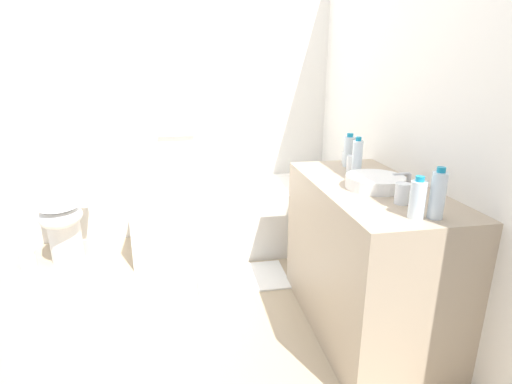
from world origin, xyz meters
TOP-DOWN VIEW (x-y plane):
  - ground_plane at (0.00, 0.00)m, footprint 3.92×3.92m
  - wall_back_tiled at (0.00, 1.34)m, footprint 3.32×0.10m
  - wall_right_mirror at (1.51, 0.00)m, footprint 0.10×2.98m
  - bathtub at (0.59, 0.96)m, footprint 1.64×0.66m
  - toilet at (-0.76, 0.96)m, footprint 0.37×0.52m
  - vanity_counter at (1.17, -0.29)m, footprint 0.58×1.19m
  - sink_basin at (1.17, -0.33)m, footprint 0.30×0.30m
  - sink_faucet at (1.35, -0.33)m, footprint 0.11×0.15m
  - water_bottle_0 at (1.14, -0.76)m, footprint 0.07×0.07m
  - water_bottle_1 at (1.22, 0.14)m, footprint 0.07×0.07m
  - water_bottle_2 at (1.15, -0.12)m, footprint 0.06×0.06m
  - water_bottle_3 at (1.22, -0.77)m, footprint 0.06×0.06m
  - drinking_glass_0 at (1.17, -0.01)m, footprint 0.06×0.06m
  - drinking_glass_1 at (1.24, 0.22)m, footprint 0.06×0.06m
  - drinking_glass_2 at (1.18, -0.58)m, footprint 0.07×0.07m
  - bath_mat at (0.56, 0.38)m, footprint 0.64×0.41m
  - toilet_paper_roll at (-1.03, 0.85)m, footprint 0.11×0.11m

SIDE VIEW (x-z plane):
  - ground_plane at x=0.00m, z-range 0.00..0.00m
  - bath_mat at x=0.56m, z-range 0.00..0.01m
  - toilet_paper_roll at x=-1.03m, z-range 0.00..0.13m
  - bathtub at x=0.59m, z-range -0.31..0.88m
  - toilet at x=-0.76m, z-range 0.01..0.70m
  - vanity_counter at x=1.17m, z-range 0.00..0.87m
  - sink_basin at x=1.17m, z-range 0.87..0.94m
  - sink_faucet at x=1.35m, z-range 0.87..0.94m
  - drinking_glass_1 at x=1.24m, z-range 0.87..0.95m
  - drinking_glass_2 at x=1.18m, z-range 0.87..0.97m
  - drinking_glass_0 at x=1.17m, z-range 0.87..0.98m
  - water_bottle_0 at x=1.14m, z-range 0.87..1.05m
  - water_bottle_1 at x=1.22m, z-range 0.87..1.08m
  - water_bottle_3 at x=1.22m, z-range 0.87..1.09m
  - water_bottle_2 at x=1.15m, z-range 0.87..1.10m
  - wall_back_tiled at x=0.00m, z-range 0.00..2.31m
  - wall_right_mirror at x=1.51m, z-range 0.00..2.31m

